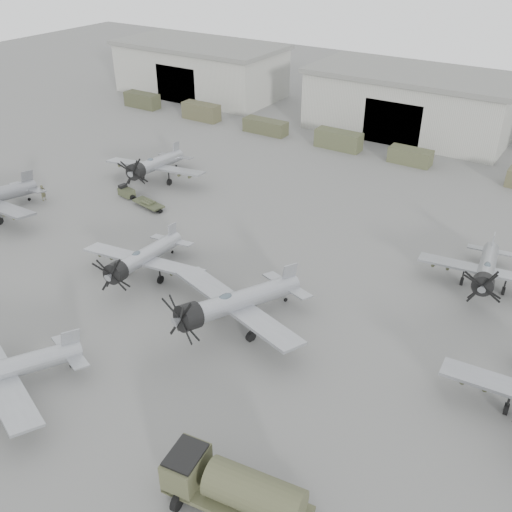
{
  "coord_description": "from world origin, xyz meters",
  "views": [
    {
      "loc": [
        25.54,
        -18.58,
        27.57
      ],
      "look_at": [
        2.95,
        16.41,
        2.5
      ],
      "focal_mm": 40.0,
      "sensor_mm": 36.0,
      "label": 1
    }
  ],
  "objects_px": {
    "ground_crew": "(43,193)",
    "aircraft_mid_2": "(232,303)",
    "aircraft_mid_1": "(141,259)",
    "tug_trailer": "(135,197)",
    "aircraft_far_0": "(153,165)",
    "fuel_tanker": "(235,487)",
    "aircraft_far_1": "(486,270)"
  },
  "relations": [
    {
      "from": "aircraft_far_1",
      "to": "ground_crew",
      "type": "relative_size",
      "value": 6.19
    },
    {
      "from": "aircraft_far_1",
      "to": "tug_trailer",
      "type": "relative_size",
      "value": 1.63
    },
    {
      "from": "aircraft_mid_1",
      "to": "tug_trailer",
      "type": "distance_m",
      "value": 16.4
    },
    {
      "from": "ground_crew",
      "to": "aircraft_far_1",
      "type": "bearing_deg",
      "value": -82.97
    },
    {
      "from": "aircraft_mid_1",
      "to": "tug_trailer",
      "type": "height_order",
      "value": "aircraft_mid_1"
    },
    {
      "from": "tug_trailer",
      "to": "aircraft_mid_2",
      "type": "bearing_deg",
      "value": -20.16
    },
    {
      "from": "aircraft_mid_1",
      "to": "tug_trailer",
      "type": "xyz_separation_m",
      "value": [
        -11.66,
        11.42,
        -1.57
      ]
    },
    {
      "from": "aircraft_far_0",
      "to": "tug_trailer",
      "type": "xyz_separation_m",
      "value": [
        1.44,
        -4.97,
        -1.74
      ]
    },
    {
      "from": "aircraft_far_0",
      "to": "tug_trailer",
      "type": "height_order",
      "value": "aircraft_far_0"
    },
    {
      "from": "aircraft_mid_2",
      "to": "tug_trailer",
      "type": "distance_m",
      "value": 25.82
    },
    {
      "from": "fuel_tanker",
      "to": "ground_crew",
      "type": "xyz_separation_m",
      "value": [
        -39.94,
        20.19,
        -0.85
      ]
    },
    {
      "from": "aircraft_far_1",
      "to": "fuel_tanker",
      "type": "distance_m",
      "value": 29.19
    },
    {
      "from": "aircraft_mid_1",
      "to": "ground_crew",
      "type": "xyz_separation_m",
      "value": [
        -20.31,
        6.02,
        -1.18
      ]
    },
    {
      "from": "tug_trailer",
      "to": "aircraft_far_0",
      "type": "bearing_deg",
      "value": 116.05
    },
    {
      "from": "aircraft_far_0",
      "to": "fuel_tanker",
      "type": "height_order",
      "value": "aircraft_far_0"
    },
    {
      "from": "aircraft_mid_1",
      "to": "aircraft_far_0",
      "type": "bearing_deg",
      "value": 120.21
    },
    {
      "from": "aircraft_far_1",
      "to": "tug_trailer",
      "type": "distance_m",
      "value": 37.26
    },
    {
      "from": "aircraft_far_0",
      "to": "ground_crew",
      "type": "height_order",
      "value": "aircraft_far_0"
    },
    {
      "from": "tug_trailer",
      "to": "ground_crew",
      "type": "distance_m",
      "value": 10.21
    },
    {
      "from": "ground_crew",
      "to": "aircraft_mid_2",
      "type": "bearing_deg",
      "value": -106.97
    },
    {
      "from": "ground_crew",
      "to": "aircraft_far_0",
      "type": "bearing_deg",
      "value": -38.18
    },
    {
      "from": "aircraft_mid_2",
      "to": "aircraft_far_1",
      "type": "relative_size",
      "value": 1.17
    },
    {
      "from": "aircraft_far_1",
      "to": "aircraft_far_0",
      "type": "bearing_deg",
      "value": 169.61
    },
    {
      "from": "aircraft_mid_2",
      "to": "fuel_tanker",
      "type": "xyz_separation_m",
      "value": [
        8.99,
        -12.71,
        -0.64
      ]
    },
    {
      "from": "aircraft_far_1",
      "to": "aircraft_mid_2",
      "type": "bearing_deg",
      "value": -140.46
    },
    {
      "from": "fuel_tanker",
      "to": "aircraft_far_0",
      "type": "bearing_deg",
      "value": 129.37
    },
    {
      "from": "aircraft_far_0",
      "to": "fuel_tanker",
      "type": "distance_m",
      "value": 44.79
    },
    {
      "from": "aircraft_far_0",
      "to": "fuel_tanker",
      "type": "relative_size",
      "value": 1.52
    },
    {
      "from": "aircraft_far_1",
      "to": "fuel_tanker",
      "type": "relative_size",
      "value": 1.37
    },
    {
      "from": "aircraft_far_0",
      "to": "fuel_tanker",
      "type": "bearing_deg",
      "value": -54.22
    },
    {
      "from": "fuel_tanker",
      "to": "tug_trailer",
      "type": "xyz_separation_m",
      "value": [
        -31.29,
        25.59,
        -1.24
      ]
    },
    {
      "from": "aircraft_far_0",
      "to": "aircraft_far_1",
      "type": "relative_size",
      "value": 1.11
    }
  ]
}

